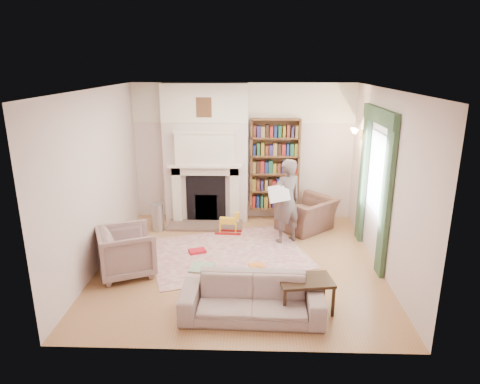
{
  "coord_description": "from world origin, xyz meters",
  "views": [
    {
      "loc": [
        0.22,
        -6.42,
        3.18
      ],
      "look_at": [
        0.0,
        0.25,
        1.15
      ],
      "focal_mm": 32.0,
      "sensor_mm": 36.0,
      "label": 1
    }
  ],
  "objects_px": {
    "bookcase": "(275,165)",
    "armchair_left": "(127,251)",
    "sofa": "(252,298)",
    "man_reading": "(287,201)",
    "armchair_reading": "(307,214)",
    "coffee_table": "(305,295)",
    "rocking_horse": "(228,223)",
    "paraffin_heater": "(158,217)"
  },
  "relations": [
    {
      "from": "armchair_reading",
      "to": "sofa",
      "type": "distance_m",
      "value": 3.24
    },
    {
      "from": "armchair_reading",
      "to": "armchair_left",
      "type": "bearing_deg",
      "value": -9.1
    },
    {
      "from": "bookcase",
      "to": "rocking_horse",
      "type": "height_order",
      "value": "bookcase"
    },
    {
      "from": "armchair_reading",
      "to": "armchair_left",
      "type": "relative_size",
      "value": 1.2
    },
    {
      "from": "paraffin_heater",
      "to": "rocking_horse",
      "type": "distance_m",
      "value": 1.39
    },
    {
      "from": "coffee_table",
      "to": "man_reading",
      "type": "bearing_deg",
      "value": 83.68
    },
    {
      "from": "armchair_left",
      "to": "bookcase",
      "type": "bearing_deg",
      "value": -67.15
    },
    {
      "from": "bookcase",
      "to": "armchair_left",
      "type": "relative_size",
      "value": 2.24
    },
    {
      "from": "armchair_reading",
      "to": "paraffin_heater",
      "type": "relative_size",
      "value": 1.8
    },
    {
      "from": "armchair_reading",
      "to": "armchair_left",
      "type": "height_order",
      "value": "armchair_left"
    },
    {
      "from": "armchair_reading",
      "to": "bookcase",
      "type": "bearing_deg",
      "value": -86.54
    },
    {
      "from": "coffee_table",
      "to": "armchair_reading",
      "type": "bearing_deg",
      "value": 74.22
    },
    {
      "from": "man_reading",
      "to": "coffee_table",
      "type": "distance_m",
      "value": 2.35
    },
    {
      "from": "man_reading",
      "to": "coffee_table",
      "type": "relative_size",
      "value": 2.24
    },
    {
      "from": "armchair_left",
      "to": "coffee_table",
      "type": "distance_m",
      "value": 2.82
    },
    {
      "from": "paraffin_heater",
      "to": "rocking_horse",
      "type": "height_order",
      "value": "paraffin_heater"
    },
    {
      "from": "armchair_reading",
      "to": "rocking_horse",
      "type": "distance_m",
      "value": 1.55
    },
    {
      "from": "armchair_reading",
      "to": "sofa",
      "type": "xyz_separation_m",
      "value": [
        -1.05,
        -3.06,
        -0.05
      ]
    },
    {
      "from": "bookcase",
      "to": "rocking_horse",
      "type": "xyz_separation_m",
      "value": [
        -0.91,
        -0.87,
        -0.95
      ]
    },
    {
      "from": "sofa",
      "to": "armchair_reading",
      "type": "bearing_deg",
      "value": 72.54
    },
    {
      "from": "armchair_left",
      "to": "rocking_horse",
      "type": "relative_size",
      "value": 1.65
    },
    {
      "from": "armchair_left",
      "to": "paraffin_heater",
      "type": "distance_m",
      "value": 1.8
    },
    {
      "from": "coffee_table",
      "to": "sofa",
      "type": "bearing_deg",
      "value": -174.38
    },
    {
      "from": "man_reading",
      "to": "paraffin_heater",
      "type": "height_order",
      "value": "man_reading"
    },
    {
      "from": "armchair_left",
      "to": "sofa",
      "type": "relative_size",
      "value": 0.45
    },
    {
      "from": "sofa",
      "to": "paraffin_heater",
      "type": "relative_size",
      "value": 3.33
    },
    {
      "from": "armchair_left",
      "to": "sofa",
      "type": "height_order",
      "value": "armchair_left"
    },
    {
      "from": "man_reading",
      "to": "armchair_reading",
      "type": "bearing_deg",
      "value": -157.58
    },
    {
      "from": "armchair_left",
      "to": "armchair_reading",
      "type": "bearing_deg",
      "value": -81.18
    },
    {
      "from": "bookcase",
      "to": "man_reading",
      "type": "relative_size",
      "value": 1.18
    },
    {
      "from": "man_reading",
      "to": "sofa",
      "type": "bearing_deg",
      "value": 45.51
    },
    {
      "from": "rocking_horse",
      "to": "armchair_reading",
      "type": "bearing_deg",
      "value": 12.62
    },
    {
      "from": "armchair_reading",
      "to": "coffee_table",
      "type": "bearing_deg",
      "value": 41.14
    },
    {
      "from": "paraffin_heater",
      "to": "armchair_left",
      "type": "bearing_deg",
      "value": -92.82
    },
    {
      "from": "coffee_table",
      "to": "rocking_horse",
      "type": "xyz_separation_m",
      "value": [
        -1.18,
        2.61,
        -0.0
      ]
    },
    {
      "from": "bookcase",
      "to": "armchair_reading",
      "type": "relative_size",
      "value": 1.87
    },
    {
      "from": "armchair_reading",
      "to": "coffee_table",
      "type": "height_order",
      "value": "armchair_reading"
    },
    {
      "from": "bookcase",
      "to": "sofa",
      "type": "distance_m",
      "value": 3.8
    },
    {
      "from": "armchair_reading",
      "to": "coffee_table",
      "type": "relative_size",
      "value": 1.42
    },
    {
      "from": "man_reading",
      "to": "rocking_horse",
      "type": "xyz_separation_m",
      "value": [
        -1.08,
        0.33,
        -0.56
      ]
    },
    {
      "from": "armchair_left",
      "to": "coffee_table",
      "type": "relative_size",
      "value": 1.18
    },
    {
      "from": "bookcase",
      "to": "rocking_horse",
      "type": "relative_size",
      "value": 3.69
    }
  ]
}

